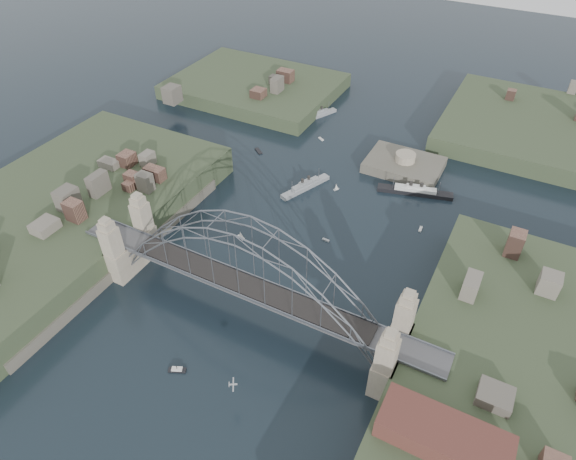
{
  "coord_description": "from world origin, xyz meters",
  "views": [
    {
      "loc": [
        40.61,
        -58.6,
        83.55
      ],
      "look_at": [
        0.0,
        18.0,
        10.0
      ],
      "focal_mm": 31.1,
      "sensor_mm": 36.0,
      "label": 1
    }
  ],
  "objects_px": {
    "fort_island": "(403,170)",
    "naval_cruiser_far": "(319,115)",
    "ocean_liner": "(415,191)",
    "wharf_shed": "(444,436)",
    "naval_cruiser_near": "(305,186)",
    "bridge": "(246,272)"
  },
  "relations": [
    {
      "from": "naval_cruiser_far",
      "to": "wharf_shed",
      "type": "bearing_deg",
      "value": -56.11
    },
    {
      "from": "bridge",
      "to": "wharf_shed",
      "type": "distance_m",
      "value": 46.23
    },
    {
      "from": "bridge",
      "to": "naval_cruiser_near",
      "type": "relative_size",
      "value": 5.09
    },
    {
      "from": "naval_cruiser_far",
      "to": "ocean_liner",
      "type": "distance_m",
      "value": 52.5
    },
    {
      "from": "naval_cruiser_near",
      "to": "bridge",
      "type": "bearing_deg",
      "value": -78.29
    },
    {
      "from": "bridge",
      "to": "ocean_liner",
      "type": "relative_size",
      "value": 4.0
    },
    {
      "from": "ocean_liner",
      "to": "naval_cruiser_near",
      "type": "bearing_deg",
      "value": -156.66
    },
    {
      "from": "naval_cruiser_far",
      "to": "ocean_liner",
      "type": "relative_size",
      "value": 0.66
    },
    {
      "from": "wharf_shed",
      "to": "naval_cruiser_far",
      "type": "distance_m",
      "value": 123.91
    },
    {
      "from": "naval_cruiser_far",
      "to": "ocean_liner",
      "type": "height_order",
      "value": "ocean_liner"
    },
    {
      "from": "naval_cruiser_far",
      "to": "bridge",
      "type": "bearing_deg",
      "value": -74.29
    },
    {
      "from": "bridge",
      "to": "naval_cruiser_near",
      "type": "bearing_deg",
      "value": 101.71
    },
    {
      "from": "fort_island",
      "to": "naval_cruiser_far",
      "type": "relative_size",
      "value": 1.6
    },
    {
      "from": "fort_island",
      "to": "ocean_liner",
      "type": "relative_size",
      "value": 1.05
    },
    {
      "from": "wharf_shed",
      "to": "naval_cruiser_near",
      "type": "bearing_deg",
      "value": 131.35
    },
    {
      "from": "wharf_shed",
      "to": "ocean_liner",
      "type": "bearing_deg",
      "value": 109.0
    },
    {
      "from": "fort_island",
      "to": "ocean_liner",
      "type": "xyz_separation_m",
      "value": [
        6.73,
        -10.62,
        1.14
      ]
    },
    {
      "from": "fort_island",
      "to": "naval_cruiser_near",
      "type": "xyz_separation_m",
      "value": [
        -21.76,
        -22.91,
        1.13
      ]
    },
    {
      "from": "fort_island",
      "to": "naval_cruiser_far",
      "type": "distance_m",
      "value": 41.33
    },
    {
      "from": "ocean_liner",
      "to": "naval_cruiser_far",
      "type": "bearing_deg",
      "value": 146.22
    },
    {
      "from": "ocean_liner",
      "to": "bridge",
      "type": "bearing_deg",
      "value": -107.51
    },
    {
      "from": "fort_island",
      "to": "wharf_shed",
      "type": "xyz_separation_m",
      "value": [
        32.0,
        -84.0,
        10.34
      ]
    }
  ]
}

